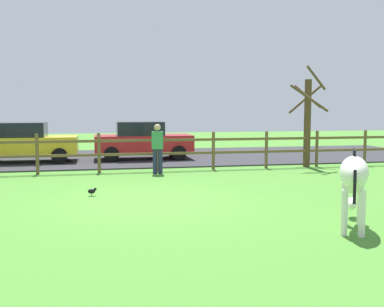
{
  "coord_description": "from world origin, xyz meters",
  "views": [
    {
      "loc": [
        -1.04,
        -10.13,
        2.12
      ],
      "look_at": [
        1.33,
        1.46,
        0.94
      ],
      "focal_mm": 41.63,
      "sensor_mm": 36.0,
      "label": 1
    }
  ],
  "objects": [
    {
      "name": "zebra",
      "position": [
        3.31,
        -3.11,
        0.93
      ],
      "size": [
        1.19,
        1.73,
        1.41
      ],
      "color": "white",
      "rests_on": "ground_plane"
    },
    {
      "name": "parked_car_red",
      "position": [
        0.65,
        8.43,
        0.84
      ],
      "size": [
        4.02,
        1.91,
        1.56
      ],
      "color": "red",
      "rests_on": "parking_asphalt"
    },
    {
      "name": "parking_asphalt",
      "position": [
        0.0,
        9.3,
        0.03
      ],
      "size": [
        28.0,
        7.4,
        0.05
      ],
      "primitive_type": "cube",
      "color": "#2D2D33",
      "rests_on": "ground_plane"
    },
    {
      "name": "visitor_left_of_tree",
      "position": [
        0.77,
        4.36,
        0.91
      ],
      "size": [
        0.4,
        0.29,
        1.64
      ],
      "color": "#232847",
      "rests_on": "ground_plane"
    },
    {
      "name": "crow_on_grass",
      "position": [
        -1.29,
        0.9,
        0.13
      ],
      "size": [
        0.22,
        0.1,
        0.2
      ],
      "color": "black",
      "rests_on": "ground_plane"
    },
    {
      "name": "parked_car_yellow",
      "position": [
        -4.02,
        8.23,
        0.84
      ],
      "size": [
        4.02,
        1.91,
        1.56
      ],
      "color": "yellow",
      "rests_on": "parking_asphalt"
    },
    {
      "name": "paddock_fence",
      "position": [
        -0.14,
        5.0,
        0.76
      ],
      "size": [
        21.83,
        0.11,
        1.33
      ],
      "color": "brown",
      "rests_on": "ground_plane"
    },
    {
      "name": "ground_plane",
      "position": [
        0.0,
        0.0,
        0.0
      ],
      "size": [
        60.0,
        60.0,
        0.0
      ],
      "primitive_type": "plane",
      "color": "#47842D"
    },
    {
      "name": "bare_tree",
      "position": [
        6.4,
        5.04,
        1.79
      ],
      "size": [
        1.68,
        1.7,
        3.67
      ],
      "color": "#513A23",
      "rests_on": "ground_plane"
    }
  ]
}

